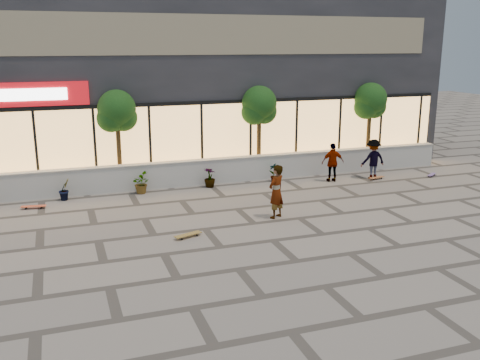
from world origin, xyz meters
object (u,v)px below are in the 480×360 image
object	(u,v)px
tree_midwest	(117,113)
skater_center	(276,192)
tree_east	(370,103)
skater_right_far	(373,159)
skater_right_near	(333,162)
skateboard_right_far	(432,175)
skateboard_right_near	(377,178)
tree_mideast	(259,108)
skateboard_center	(188,235)
skateboard_left	(34,206)

from	to	relation	value
tree_midwest	skater_center	distance (m)	7.53
tree_east	skater_right_far	bearing A→B (deg)	-116.85
skater_right_near	skateboard_right_far	distance (m)	4.69
tree_east	skateboard_right_far	distance (m)	4.27
skater_center	skateboard_right_near	xyz separation A→B (m)	(6.09, 3.36, -0.82)
tree_mideast	tree_east	xyz separation A→B (m)	(5.50, 0.00, 0.00)
skateboard_right_far	skater_right_far	bearing A→B (deg)	135.32
tree_mideast	skateboard_right_far	distance (m)	8.14
skateboard_center	skater_center	bearing A→B (deg)	-3.40
skater_right_near	skateboard_center	bearing A→B (deg)	40.42
skateboard_center	skateboard_right_near	distance (m)	10.24
skater_right_near	skateboard_right_far	world-z (taller)	skater_right_near
tree_east	skateboard_center	size ratio (longest dim) A/B	4.36
skater_center	skater_right_near	size ratio (longest dim) A/B	1.10
tree_east	skater_right_far	size ratio (longest dim) A/B	2.30
skateboard_center	skateboard_right_near	bearing A→B (deg)	5.81
skater_right_far	skateboard_right_far	xyz separation A→B (m)	(2.71, -0.51, -0.78)
skater_right_near	tree_mideast	bearing A→B (deg)	-30.63
tree_midwest	tree_east	bearing A→B (deg)	0.00
skater_right_far	skateboard_left	distance (m)	13.71
tree_mideast	skater_center	world-z (taller)	tree_mideast
skateboard_center	skater_right_near	bearing A→B (deg)	13.16
skateboard_right_near	skateboard_right_far	bearing A→B (deg)	-19.49
tree_mideast	skateboard_right_far	xyz separation A→B (m)	(7.11, -2.68, -2.91)
tree_mideast	skater_right_far	bearing A→B (deg)	-26.26
skateboard_left	tree_midwest	bearing A→B (deg)	41.25
skateboard_left	tree_mideast	bearing A→B (deg)	21.91
tree_mideast	skateboard_right_far	world-z (taller)	tree_mideast
skater_right_near	skater_right_far	world-z (taller)	skater_right_far
tree_east	skateboard_right_far	bearing A→B (deg)	-58.95
tree_midwest	skateboard_right_far	size ratio (longest dim) A/B	5.70
skateboard_left	skater_right_far	bearing A→B (deg)	8.99
tree_east	skateboard_right_far	xyz separation A→B (m)	(1.61, -2.68, -2.91)
skateboard_right_near	skateboard_right_far	distance (m)	2.63
skater_right_near	skateboard_right_near	size ratio (longest dim) A/B	2.01
skateboard_left	skateboard_right_near	xyz separation A→B (m)	(13.79, -0.35, -0.01)
tree_midwest	skateboard_right_near	world-z (taller)	tree_midwest
skater_center	tree_mideast	bearing A→B (deg)	-137.08
skater_center	skater_right_far	bearing A→B (deg)	179.20
skater_center	skater_right_far	xyz separation A→B (m)	(5.99, 3.57, -0.05)
skater_right_near	skater_right_far	size ratio (longest dim) A/B	0.96
skateboard_right_near	skateboard_center	bearing A→B (deg)	-168.42
skateboard_right_far	tree_east	bearing A→B (deg)	86.95
skateboard_left	skateboard_right_far	world-z (taller)	skateboard_left
tree_mideast	skater_right_near	distance (m)	3.91
skateboard_right_near	skateboard_right_far	world-z (taller)	skateboard_right_near
tree_mideast	skater_center	size ratio (longest dim) A/B	2.17
tree_mideast	skateboard_left	bearing A→B (deg)	-167.70
skater_right_near	skateboard_right_far	bearing A→B (deg)	-179.06
tree_east	skater_right_near	bearing A→B (deg)	-145.28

